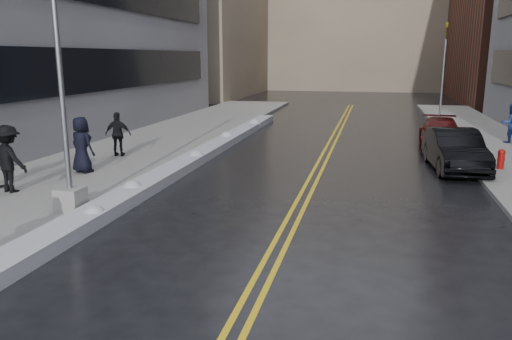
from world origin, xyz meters
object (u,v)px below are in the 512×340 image
Objects in this scene: traffic_signal at (443,68)px; pedestrian_c at (82,145)px; pedestrian_d at (118,134)px; lamppost at (64,121)px; pedestrian_e at (9,159)px; car_black at (455,150)px; fire_hydrant at (501,158)px; car_maroon at (441,133)px; pedestrian_east at (510,123)px.

pedestrian_c is at bearing -127.76° from traffic_signal.
traffic_signal is 3.34× the size of pedestrian_d.
pedestrian_e is at bearing 156.41° from lamppost.
fire_hydrant is at bearing -5.51° from car_black.
traffic_signal reaches higher than pedestrian_e.
lamppost is 13.50m from car_black.
pedestrian_c reaches higher than car_maroon.
pedestrian_c is at bearing -141.78° from car_maroon.
pedestrian_d is 5.81m from pedestrian_e.
pedestrian_east is at bearing 74.51° from fire_hydrant.
pedestrian_east is (16.38, 7.19, 0.02)m from pedestrian_d.
pedestrian_east reaches higher than fire_hydrant.
pedestrian_d is 13.11m from car_black.
pedestrian_c is (-14.43, -3.99, 0.58)m from fire_hydrant.
car_black is at bearing -87.47° from car_maroon.
traffic_signal reaches higher than pedestrian_d.
traffic_signal reaches higher than fire_hydrant.
car_maroon reaches higher than fire_hydrant.
pedestrian_c is 1.09× the size of pedestrian_d.
pedestrian_d is at bearing -152.17° from car_maroon.
traffic_signal reaches higher than pedestrian_east.
pedestrian_d is at bearing -133.39° from traffic_signal.
pedestrian_east is at bearing 25.03° from car_maroon.
car_maroon is at bearing -126.53° from pedestrian_c.
lamppost is at bearing -126.26° from car_maroon.
pedestrian_e is (-0.45, -5.79, 0.11)m from pedestrian_d.
lamppost is 1.27× the size of traffic_signal.
lamppost reaches higher than pedestrian_e.
pedestrian_east is at bearing 57.41° from car_black.
pedestrian_c is 15.72m from car_maroon.
lamppost is 20.01m from pedestrian_east.
traffic_signal is at bearing 92.05° from fire_hydrant.
traffic_signal is (11.80, 22.00, 0.87)m from lamppost.
car_black is at bearing 174.96° from pedestrian_d.
lamppost is 3.88× the size of pedestrian_c.
traffic_signal is 25.49m from pedestrian_e.
pedestrian_c is 1.07× the size of pedestrian_east.
pedestrian_e is at bearing 19.42° from pedestrian_east.
pedestrian_d is 17.89m from pedestrian_east.
pedestrian_e is at bearing -125.11° from traffic_signal.
car_black is at bearing -139.44° from pedestrian_e.
pedestrian_e is 0.44× the size of car_black.
pedestrian_e is 0.44× the size of car_maroon.
traffic_signal reaches higher than car_black.
car_black reaches higher than car_maroon.
pedestrian_c is 13.46m from car_black.
pedestrian_east is 0.40× the size of car_maroon.
pedestrian_e is (-15.11, -6.77, 0.61)m from fire_hydrant.
lamppost is 3.36m from pedestrian_e.
fire_hydrant is 14.30m from traffic_signal.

